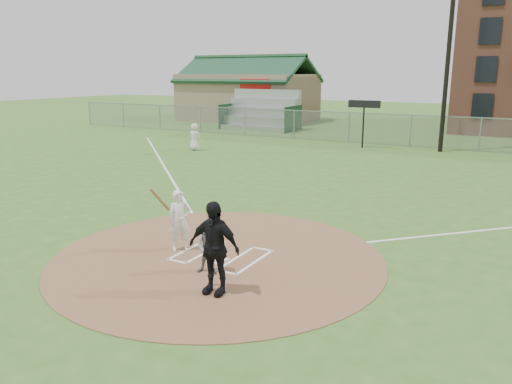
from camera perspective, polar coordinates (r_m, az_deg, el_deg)
The scene contains 14 objects.
ground at distance 12.84m, azimuth -4.36°, elevation -7.49°, with size 140.00×140.00×0.00m, color #376322.
dirt_circle at distance 12.83m, azimuth -4.36°, elevation -7.45°, with size 8.40×8.40×0.02m, color brown.
home_plate at distance 12.60m, azimuth -4.55°, elevation -7.73°, with size 0.47×0.47×0.03m, color white.
foul_line_third at distance 25.02m, azimuth -10.35°, elevation 2.74°, with size 0.10×24.00×0.01m, color white.
catcher at distance 11.66m, azimuth -5.40°, elevation -6.30°, with size 0.62×0.48×1.27m, color gray.
umpire at distance 10.51m, azimuth -4.85°, elevation -6.37°, with size 1.18×0.49×2.02m, color black.
ondeck_player at distance 30.33m, azimuth -7.03°, elevation 6.27°, with size 0.79×0.51×1.62m, color silver.
batters_boxes at distance 12.95m, azimuth -4.00°, elevation -7.18°, with size 2.08×1.88×0.01m.
batter_at_plate at distance 13.18m, azimuth -8.75°, elevation -3.22°, with size 0.74×1.05×1.78m.
outfield_fence at distance 32.86m, azimuth 17.24°, elevation 6.69°, with size 56.08×0.08×2.03m.
bleachers at distance 41.28m, azimuth 0.46°, elevation 9.37°, with size 6.08×3.20×3.20m.
clubhouse at distance 49.58m, azimuth -0.89°, elevation 11.00°, with size 12.20×8.71×6.23m.
light_pole at distance 31.39m, azimuth 21.30°, elevation 16.34°, with size 1.20×0.30×12.22m.
scoreboard_sign at distance 31.61m, azimuth 12.24°, elevation 9.23°, with size 2.00×0.10×2.93m.
Camera 1 is at (6.63, -9.99, 4.60)m, focal length 35.00 mm.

